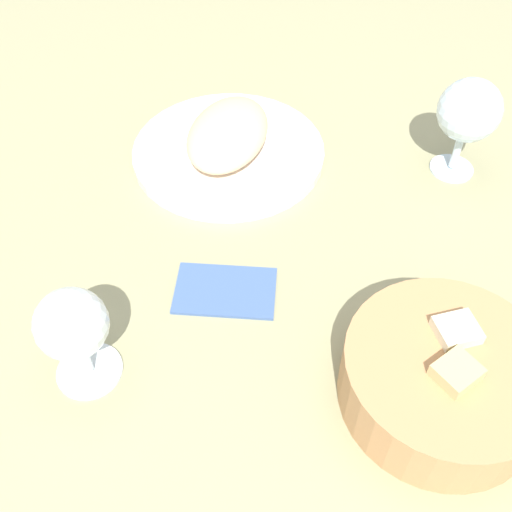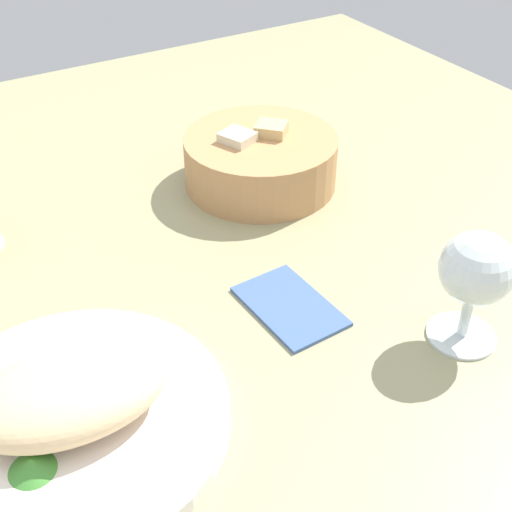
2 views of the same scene
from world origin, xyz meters
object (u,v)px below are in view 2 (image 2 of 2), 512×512
object	(u,v)px
bread_basket	(260,160)
folded_napkin	(290,305)
plate	(73,420)
wine_glass_near	(476,274)

from	to	relation	value
bread_basket	folded_napkin	size ratio (longest dim) A/B	1.72
plate	bread_basket	size ratio (longest dim) A/B	1.36
bread_basket	wine_glass_near	xyz separation A→B (cm)	(1.58, -33.71, 4.18)
plate	wine_glass_near	distance (cm)	36.25
plate	wine_glass_near	world-z (taller)	wine_glass_near
bread_basket	folded_napkin	world-z (taller)	bread_basket
folded_napkin	bread_basket	bearing A→B (deg)	-27.01
plate	bread_basket	distance (cm)	41.63
plate	bread_basket	world-z (taller)	bread_basket
folded_napkin	plate	bearing A→B (deg)	95.23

